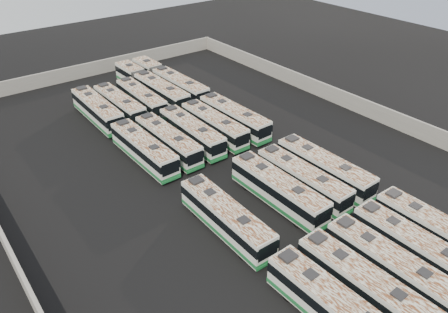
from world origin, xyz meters
TOP-DOWN VIEW (x-y plane):
  - ground at (0.00, 0.00)m, footprint 140.00×140.00m
  - perimeter_wall at (0.00, 0.00)m, footprint 45.20×73.20m
  - bus_front_far_left at (-6.45, -18.68)m, footprint 2.56×11.00m
  - bus_front_left at (-3.27, -18.66)m, footprint 2.59×10.97m
  - bus_front_center at (-0.11, -18.67)m, footprint 2.43×10.81m
  - bus_front_right at (3.09, -18.69)m, footprint 2.30×10.73m
  - bus_front_far_right at (6.22, -18.73)m, footprint 2.37×10.80m
  - bus_midfront_far_left at (-6.42, -6.61)m, footprint 2.48×10.92m
  - bus_midfront_center at (-0.05, -6.39)m, footprint 2.38×11.12m
  - bus_midfront_right at (3.08, -6.53)m, footprint 2.37×10.74m
  - bus_midfront_far_right at (6.15, -6.56)m, footprint 2.47×11.16m
  - bus_midback_far_left at (-6.39, 8.02)m, footprint 2.45×11.01m
  - bus_midback_left at (-3.33, 8.03)m, footprint 2.40×10.81m
  - bus_midback_center at (-0.09, 8.08)m, footprint 2.46×10.85m
  - bus_midback_right at (3.08, 7.99)m, footprint 2.32×10.71m
  - bus_midback_far_right at (6.14, 7.96)m, footprint 2.60×11.19m
  - bus_back_far_left at (-6.36, 20.31)m, footprint 2.49×11.24m
  - bus_back_left at (-3.33, 20.20)m, footprint 2.39×10.71m
  - bus_back_center at (-0.13, 20.20)m, footprint 2.53×10.74m
  - bus_back_right at (3.04, 23.31)m, footprint 2.57×17.37m
  - bus_back_far_right at (6.15, 23.39)m, footprint 2.74×17.40m

SIDE VIEW (x-z plane):
  - ground at x=0.00m, z-range 0.00..0.00m
  - perimeter_wall at x=0.00m, z-range 0.00..2.20m
  - bus_back_left at x=-3.33m, z-range 0.03..3.04m
  - bus_back_center at x=-0.13m, z-range 0.03..3.04m
  - bus_midback_right at x=3.08m, z-range 0.03..3.05m
  - bus_front_right at x=3.09m, z-range 0.03..3.05m
  - bus_midfront_right at x=3.08m, z-range 0.03..3.05m
  - bus_front_center at x=-0.11m, z-range 0.03..3.07m
  - bus_front_far_right at x=6.22m, z-range 0.03..3.07m
  - bus_midback_left at x=-3.33m, z-range 0.03..3.07m
  - bus_midback_center at x=-0.09m, z-range 0.03..3.08m
  - bus_midfront_far_left at x=-6.42m, z-range 0.03..3.10m
  - bus_front_left at x=-3.27m, z-range 0.03..3.11m
  - bus_front_far_left at x=-6.45m, z-range 0.03..3.12m
  - bus_midback_far_left at x=-6.39m, z-range 0.03..3.13m
  - bus_midfront_center at x=-0.05m, z-range 0.04..3.17m
  - bus_midfront_far_right at x=6.15m, z-range 0.04..3.17m
  - bus_midback_far_right at x=6.14m, z-range 0.04..3.17m
  - bus_back_right at x=3.04m, z-range 0.03..3.18m
  - bus_back_far_right at x=6.15m, z-range 0.03..3.18m
  - bus_back_far_left at x=-6.36m, z-range 0.04..3.19m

